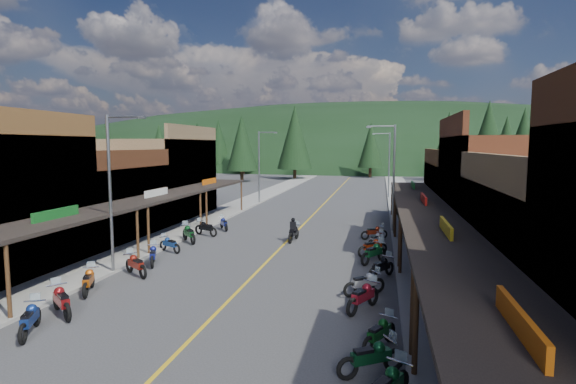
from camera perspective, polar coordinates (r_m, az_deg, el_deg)
The scene contains 45 objects.
ground at distance 27.54m, azimuth -1.56°, elevation -7.71°, with size 220.00×220.00×0.00m, color #38383A.
centerline at distance 46.90m, azimuth 4.08°, elevation -2.01°, with size 0.15×90.00×0.01m, color gold.
sidewalk_west at distance 48.80m, azimuth -6.10°, elevation -1.63°, with size 3.40×94.00×0.15m, color gray.
sidewalk_east at distance 46.55m, azimuth 14.76°, elevation -2.17°, with size 3.40×94.00×0.15m, color gray.
shop_west_2 at distance 34.38m, azimuth -23.78°, elevation -1.18°, with size 10.90×9.00×6.20m.
shop_west_3 at distance 42.44m, azimuth -16.34°, elevation 1.69°, with size 10.90×10.20×8.20m.
shop_east_2 at distance 28.91m, azimuth 26.94°, elevation -0.63°, with size 10.90×9.00×8.20m.
shop_east_3 at distance 38.30m, azimuth 23.10°, elevation -0.47°, with size 10.90×10.20×6.20m.
streetlight_0 at distance 24.04m, azimuth -21.40°, elevation 0.65°, with size 2.16×0.18×8.00m.
streetlight_1 at distance 49.84m, azimuth -3.53°, elevation 3.61°, with size 2.16×0.18×8.00m.
streetlight_2 at distance 34.10m, azimuth 13.05°, elevation 2.37°, with size 2.16×0.18×8.00m.
streetlight_3 at distance 56.08m, azimuth 12.57°, elevation 3.74°, with size 2.16×0.18×8.00m.
ridge_hill at distance 161.28m, azimuth 9.57°, elevation 3.60°, with size 310.00×140.00×60.00m, color black.
pine_0 at distance 99.41m, azimuth -16.01°, elevation 5.74°, with size 5.04×5.04×11.00m.
pine_1 at distance 100.66m, azimuth -5.72°, elevation 6.37°, with size 5.88×5.88×12.50m.
pine_2 at distance 85.59m, azimuth 0.87°, elevation 6.98°, with size 6.72×6.72×14.00m.
pine_3 at distance 92.06m, azimuth 10.46°, elevation 5.87°, with size 5.04×5.04×11.00m.
pine_4 at distance 86.84m, azimuth 19.70°, elevation 6.12°, with size 5.88×5.88×12.50m.
pine_5 at distance 101.92m, azimuth 27.77°, elevation 6.14°, with size 6.72×6.72×14.00m.
pine_7 at distance 108.94m, azimuth -8.81°, elevation 6.30°, with size 5.88×5.88×12.50m.
pine_8 at distance 71.79m, azimuth -11.40°, elevation 5.44°, with size 4.48×4.48×10.00m.
pine_9 at distance 73.24m, azimuth 25.96°, elevation 5.28°, with size 4.93×4.93×10.80m.
pine_10 at distance 79.78m, azimuth -5.92°, elevation 6.15°, with size 5.38×5.38×11.60m.
pine_11 at distance 65.51m, azimuth 24.08°, elevation 6.06°, with size 5.82×5.82×12.40m.
bike_west_2 at distance 18.31m, azimuth -29.97°, elevation -13.68°, with size 0.71×2.14×1.22m, color navy, non-canonical shape.
bike_west_3 at distance 19.64m, azimuth -26.83°, elevation -12.07°, with size 0.76×2.28×1.31m, color maroon, non-canonical shape.
bike_west_4 at distance 22.02m, azimuth -24.01°, elevation -10.12°, with size 0.71×2.14×1.22m, color #C0520D, non-canonical shape.
bike_west_5 at distance 23.93m, azimuth -18.77°, elevation -8.61°, with size 0.73×2.18×1.25m, color maroon, non-canonical shape.
bike_west_6 at distance 25.76m, azimuth -16.78°, elevation -7.55°, with size 0.71×2.12×1.21m, color navy, non-canonical shape.
bike_west_7 at distance 28.46m, azimuth -14.79°, elevation -6.33°, with size 0.64×1.91×1.09m, color navy, non-canonical shape.
bike_west_8 at distance 30.91m, azimuth -12.48°, elevation -5.07°, with size 0.78×2.35×1.34m, color #0E461B, non-canonical shape.
bike_west_9 at distance 32.93m, azimuth -10.39°, elevation -4.45°, with size 0.71×2.14×1.22m, color black, non-canonical shape.
bike_west_10 at distance 34.89m, azimuth -8.15°, elevation -3.92°, with size 0.65×1.94×1.11m, color navy, non-canonical shape.
bike_east_2 at distance 13.70m, azimuth 10.52°, elevation -19.77°, with size 0.70×2.09×1.19m, color #0B371C, non-canonical shape.
bike_east_3 at distance 15.34m, azimuth 11.53°, elevation -17.02°, with size 0.65×1.96×1.12m, color #0D4417, non-canonical shape.
bike_east_4 at distance 18.34m, azimuth 9.52°, elevation -12.81°, with size 0.75×2.24×1.28m, color maroon, non-canonical shape.
bike_east_5 at distance 20.19m, azimuth 9.68°, elevation -11.20°, with size 0.68×2.05×1.17m, color #999A9E, non-canonical shape.
bike_east_6 at distance 22.73m, azimuth 11.78°, elevation -9.24°, with size 0.70×2.11×1.21m, color black, non-canonical shape.
bike_east_7 at distance 25.45m, azimuth 10.83°, elevation -7.46°, with size 0.76×2.27×1.30m, color #0E4721, non-canonical shape.
bike_east_8 at distance 27.04m, azimuth 10.72°, elevation -6.76°, with size 0.70×2.11×1.21m, color #9C270B, non-canonical shape.
bike_east_9 at distance 29.35m, azimuth 11.13°, elevation -5.88°, with size 0.63×1.90×1.09m, color gray, non-canonical shape.
bike_east_10 at distance 31.74m, azimuth 10.90°, elevation -4.96°, with size 0.64×1.93×1.10m, color #641C0D, non-canonical shape.
rider_on_bike at distance 30.54m, azimuth 0.71°, elevation -5.06°, with size 0.93×2.26×1.68m.
pedestrian_east_a at distance 20.35m, azimuth 18.61°, elevation -9.95°, with size 0.65×0.43×1.79m, color #251D2B.
pedestrian_east_b at distance 38.96m, azimuth 13.50°, elevation -2.36°, with size 0.80×0.46×1.66m, color brown.
Camera 1 is at (6.17, -26.03, 6.53)m, focal length 28.00 mm.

